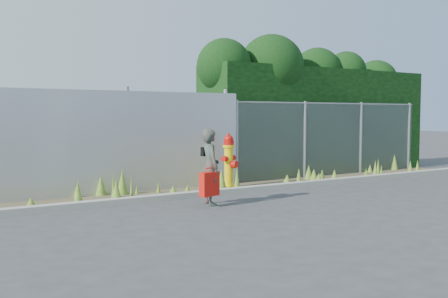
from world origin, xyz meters
TOP-DOWN VIEW (x-y plane):
  - ground at (0.00, 0.00)m, footprint 80.00×80.00m
  - curb at (0.00, 1.80)m, footprint 16.00×0.22m
  - weed_strip at (-0.39, 2.41)m, footprint 16.00×1.31m
  - corrugated_fence at (-3.25, 3.01)m, footprint 8.50×0.21m
  - chainlink_fence at (4.25, 3.00)m, footprint 6.50×0.07m
  - hedge at (4.33, 4.03)m, footprint 7.60×1.95m
  - fire_hydrant at (0.50, 2.49)m, footprint 0.42×0.38m
  - woman at (-0.91, 0.90)m, footprint 0.43×0.57m
  - red_tote_bag at (-1.03, 0.72)m, footprint 0.40×0.15m
  - black_shoulder_bag at (-0.89, 1.08)m, footprint 0.23×0.09m

SIDE VIEW (x-z plane):
  - ground at x=0.00m, z-range 0.00..0.00m
  - curb at x=0.00m, z-range 0.00..0.12m
  - weed_strip at x=-0.39m, z-range -0.14..0.41m
  - red_tote_bag at x=-1.03m, z-range 0.16..0.68m
  - fire_hydrant at x=0.50m, z-range -0.02..1.25m
  - woman at x=-0.91m, z-range 0.00..1.43m
  - black_shoulder_bag at x=-0.89m, z-range 0.91..1.08m
  - chainlink_fence at x=4.25m, z-range 0.01..2.06m
  - corrugated_fence at x=-3.25m, z-range -0.05..2.25m
  - hedge at x=4.33m, z-range 0.07..3.96m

